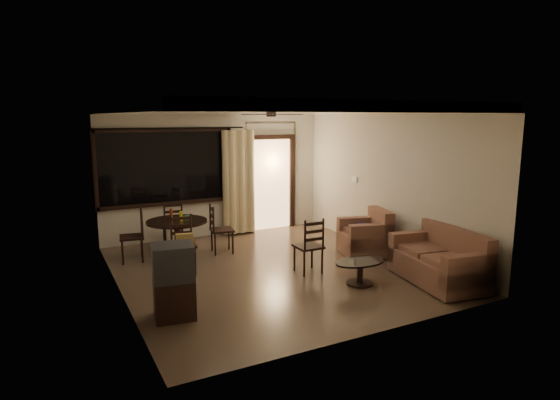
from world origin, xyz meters
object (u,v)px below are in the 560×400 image
dining_table (177,228)px  side_chair (309,256)px  dining_chair_east (221,239)px  dining_chair_north (173,233)px  sofa (441,262)px  dining_chair_west (133,246)px  coffee_table (360,269)px  armchair (367,237)px  dining_chair_south (183,254)px  tv_cabinet (174,281)px

dining_table → side_chair: size_ratio=1.17×
dining_chair_east → dining_chair_north: size_ratio=1.00×
dining_chair_north → sofa: size_ratio=0.56×
dining_chair_west → coffee_table: size_ratio=1.10×
dining_chair_north → coffee_table: dining_chair_north is taller
dining_chair_east → armchair: (2.44, -1.38, 0.07)m
dining_table → armchair: 3.60m
dining_chair_west → dining_chair_south: (0.67, -0.97, 0.02)m
dining_chair_west → dining_chair_east: size_ratio=1.00×
dining_chair_east → sofa: 4.04m
dining_chair_east → tv_cabinet: bearing=156.4°
dining_chair_west → side_chair: size_ratio=0.99×
coffee_table → side_chair: bearing=117.1°
tv_cabinet → dining_chair_south: bearing=79.3°
dining_table → tv_cabinet: bearing=-106.0°
dining_table → armchair: bearing=-24.8°
dining_chair_east → sofa: size_ratio=0.56×
sofa → side_chair: 2.13m
dining_chair_north → coffee_table: size_ratio=1.10×
dining_chair_west → dining_chair_east: (1.62, -0.25, 0.00)m
dining_chair_west → side_chair: side_chair is taller
dining_chair_north → armchair: (3.15, -2.29, 0.07)m
sofa → dining_table: bearing=145.2°
dining_chair_east → tv_cabinet: 2.99m
dining_chair_south → armchair: (3.39, -0.66, 0.05)m
dining_table → armchair: dining_table is taller
dining_chair_west → tv_cabinet: 2.78m
dining_chair_north → dining_chair_west: bearing=44.2°
side_chair → dining_chair_east: bearing=-62.1°
dining_chair_west → sofa: size_ratio=0.56×
tv_cabinet → sofa: bearing=-0.1°
dining_chair_north → coffee_table: (2.05, -3.54, -0.03)m
sofa → dining_chair_south: bearing=154.6°
dining_chair_east → coffee_table: bearing=-144.6°
dining_chair_south → side_chair: 2.14m
coffee_table → dining_chair_north: bearing=120.0°
tv_cabinet → side_chair: 2.60m
dining_table → coffee_table: 3.52m
sofa → coffee_table: (-1.19, 0.52, -0.09)m
tv_cabinet → sofa: tv_cabinet is taller
dining_chair_north → tv_cabinet: size_ratio=0.96×
dining_chair_east → tv_cabinet: size_ratio=0.96×
dining_table → dining_chair_south: (-0.13, -0.85, -0.25)m
dining_table → tv_cabinet: (-0.76, -2.65, -0.06)m
armchair → dining_chair_west: bearing=174.3°
dining_chair_east → sofa: bearing=-132.8°
tv_cabinet → armchair: (4.02, 1.14, -0.15)m
dining_table → dining_chair_south: dining_chair_south is taller
armchair → side_chair: size_ratio=1.09×
coffee_table → side_chair: size_ratio=0.90×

